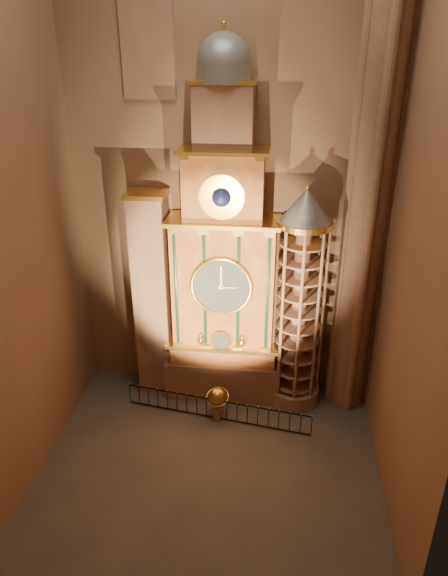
# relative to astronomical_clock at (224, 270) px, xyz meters

# --- Properties ---
(floor) EXTENTS (14.00, 14.00, 0.00)m
(floor) POSITION_rel_astronomical_clock_xyz_m (0.00, -4.96, -6.68)
(floor) COLOR #383330
(floor) RESTS_ON ground
(wall_back) EXTENTS (22.00, 0.00, 22.00)m
(wall_back) POSITION_rel_astronomical_clock_xyz_m (0.00, 1.04, 4.32)
(wall_back) COLOR #8F694D
(wall_back) RESTS_ON floor
(wall_left) EXTENTS (0.00, 22.00, 22.00)m
(wall_left) POSITION_rel_astronomical_clock_xyz_m (-7.00, -4.96, 4.32)
(wall_left) COLOR #8F694D
(wall_left) RESTS_ON floor
(wall_right) EXTENTS (0.00, 22.00, 22.00)m
(wall_right) POSITION_rel_astronomical_clock_xyz_m (7.00, -4.96, 4.32)
(wall_right) COLOR #8F694D
(wall_right) RESTS_ON floor
(astronomical_clock) EXTENTS (5.60, 2.41, 16.70)m
(astronomical_clock) POSITION_rel_astronomical_clock_xyz_m (0.00, 0.00, 0.00)
(astronomical_clock) COLOR #8C634C
(astronomical_clock) RESTS_ON floor
(portrait_tower) EXTENTS (1.80, 1.60, 10.20)m
(portrait_tower) POSITION_rel_astronomical_clock_xyz_m (-3.40, 0.02, -1.53)
(portrait_tower) COLOR #8C634C
(portrait_tower) RESTS_ON floor
(stair_turret) EXTENTS (2.50, 2.50, 10.80)m
(stair_turret) POSITION_rel_astronomical_clock_xyz_m (3.50, -0.26, -1.41)
(stair_turret) COLOR #8C634C
(stair_turret) RESTS_ON floor
(gothic_pier) EXTENTS (2.04, 2.04, 22.00)m
(gothic_pier) POSITION_rel_astronomical_clock_xyz_m (6.10, 0.04, 4.32)
(gothic_pier) COLOR #8C634C
(gothic_pier) RESTS_ON floor
(stained_glass_window) EXTENTS (2.20, 0.14, 5.20)m
(stained_glass_window) POSITION_rel_astronomical_clock_xyz_m (-3.20, 0.95, 9.82)
(stained_glass_window) COLOR navy
(stained_glass_window) RESTS_ON wall_back
(celestial_globe) EXTENTS (1.27, 1.22, 1.57)m
(celestial_globe) POSITION_rel_astronomical_clock_xyz_m (-0.06, -2.08, -5.74)
(celestial_globe) COLOR #8C634C
(celestial_globe) RESTS_ON floor
(iron_railing) EXTENTS (8.72, 1.48, 1.07)m
(iron_railing) POSITION_rel_astronomical_clock_xyz_m (-0.09, -2.29, -6.10)
(iron_railing) COLOR black
(iron_railing) RESTS_ON floor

